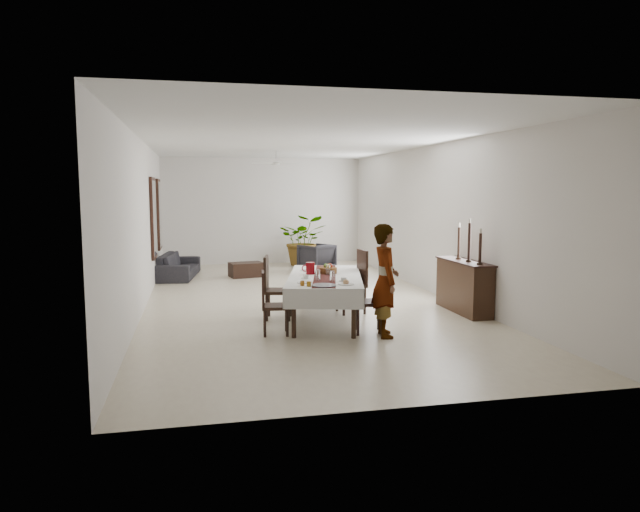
# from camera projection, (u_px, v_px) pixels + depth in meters

# --- Properties ---
(floor) EXTENTS (6.00, 12.00, 0.00)m
(floor) POSITION_uv_depth(u_px,v_px,m) (298.00, 299.00, 11.70)
(floor) COLOR beige
(floor) RESTS_ON ground
(ceiling) EXTENTS (6.00, 12.00, 0.02)m
(ceiling) POSITION_uv_depth(u_px,v_px,m) (297.00, 141.00, 11.33)
(ceiling) COLOR silver
(ceiling) RESTS_ON wall_back
(wall_back) EXTENTS (6.00, 0.02, 3.20)m
(wall_back) POSITION_uv_depth(u_px,v_px,m) (263.00, 211.00, 17.34)
(wall_back) COLOR silver
(wall_back) RESTS_ON floor
(wall_front) EXTENTS (6.00, 0.02, 3.20)m
(wall_front) POSITION_uv_depth(u_px,v_px,m) (403.00, 254.00, 5.69)
(wall_front) COLOR silver
(wall_front) RESTS_ON floor
(wall_left) EXTENTS (0.02, 12.00, 3.20)m
(wall_left) POSITION_uv_depth(u_px,v_px,m) (143.00, 224.00, 10.88)
(wall_left) COLOR silver
(wall_left) RESTS_ON floor
(wall_right) EXTENTS (0.02, 12.00, 3.20)m
(wall_right) POSITION_uv_depth(u_px,v_px,m) (436.00, 220.00, 12.15)
(wall_right) COLOR silver
(wall_right) RESTS_ON floor
(dining_table_top) EXTENTS (1.59, 2.65, 0.05)m
(dining_table_top) POSITION_uv_depth(u_px,v_px,m) (325.00, 278.00, 9.74)
(dining_table_top) COLOR black
(dining_table_top) RESTS_ON table_leg_fl
(table_leg_fl) EXTENTS (0.09, 0.09, 0.72)m
(table_leg_fl) POSITION_uv_depth(u_px,v_px,m) (294.00, 315.00, 8.62)
(table_leg_fl) COLOR black
(table_leg_fl) RESTS_ON floor
(table_leg_fr) EXTENTS (0.09, 0.09, 0.72)m
(table_leg_fr) POSITION_uv_depth(u_px,v_px,m) (354.00, 315.00, 8.60)
(table_leg_fr) COLOR black
(table_leg_fr) RESTS_ON floor
(table_leg_bl) EXTENTS (0.09, 0.09, 0.72)m
(table_leg_bl) POSITION_uv_depth(u_px,v_px,m) (302.00, 288.00, 10.96)
(table_leg_bl) COLOR black
(table_leg_bl) RESTS_ON floor
(table_leg_br) EXTENTS (0.09, 0.09, 0.72)m
(table_leg_br) POSITION_uv_depth(u_px,v_px,m) (349.00, 288.00, 10.94)
(table_leg_br) COLOR black
(table_leg_br) RESTS_ON floor
(tablecloth_top) EXTENTS (1.81, 2.87, 0.01)m
(tablecloth_top) POSITION_uv_depth(u_px,v_px,m) (325.00, 276.00, 9.73)
(tablecloth_top) COLOR white
(tablecloth_top) RESTS_ON dining_table_top
(tablecloth_drape_left) EXTENTS (0.64, 2.59, 0.31)m
(tablecloth_drape_left) POSITION_uv_depth(u_px,v_px,m) (290.00, 284.00, 9.76)
(tablecloth_drape_left) COLOR silver
(tablecloth_drape_left) RESTS_ON dining_table_top
(tablecloth_drape_right) EXTENTS (0.64, 2.59, 0.31)m
(tablecloth_drape_right) POSITION_uv_depth(u_px,v_px,m) (360.00, 285.00, 9.73)
(tablecloth_drape_right) COLOR white
(tablecloth_drape_right) RESTS_ON dining_table_top
(tablecloth_drape_near) EXTENTS (1.18, 0.30, 0.31)m
(tablecloth_drape_near) POSITION_uv_depth(u_px,v_px,m) (324.00, 299.00, 8.43)
(tablecloth_drape_near) COLOR silver
(tablecloth_drape_near) RESTS_ON dining_table_top
(tablecloth_drape_far) EXTENTS (1.18, 0.30, 0.31)m
(tablecloth_drape_far) POSITION_uv_depth(u_px,v_px,m) (326.00, 273.00, 11.06)
(tablecloth_drape_far) COLOR white
(tablecloth_drape_far) RESTS_ON dining_table_top
(table_runner) EXTENTS (0.96, 2.59, 0.00)m
(table_runner) POSITION_uv_depth(u_px,v_px,m) (325.00, 275.00, 9.73)
(table_runner) COLOR #551C18
(table_runner) RESTS_ON tablecloth_top
(red_pitcher) EXTENTS (0.19, 0.19, 0.21)m
(red_pitcher) POSITION_uv_depth(u_px,v_px,m) (310.00, 268.00, 9.88)
(red_pitcher) COLOR maroon
(red_pitcher) RESTS_ON tablecloth_top
(pitcher_handle) EXTENTS (0.13, 0.05, 0.12)m
(pitcher_handle) POSITION_uv_depth(u_px,v_px,m) (305.00, 268.00, 9.88)
(pitcher_handle) COLOR maroon
(pitcher_handle) RESTS_ON red_pitcher
(wine_glass_near) EXTENTS (0.07, 0.07, 0.18)m
(wine_glass_near) POSITION_uv_depth(u_px,v_px,m) (332.00, 276.00, 9.05)
(wine_glass_near) COLOR white
(wine_glass_near) RESTS_ON tablecloth_top
(wine_glass_mid) EXTENTS (0.07, 0.07, 0.18)m
(wine_glass_mid) POSITION_uv_depth(u_px,v_px,m) (318.00, 275.00, 9.16)
(wine_glass_mid) COLOR white
(wine_glass_mid) RESTS_ON tablecloth_top
(wine_glass_far) EXTENTS (0.07, 0.07, 0.18)m
(wine_glass_far) POSITION_uv_depth(u_px,v_px,m) (328.00, 270.00, 9.77)
(wine_glass_far) COLOR white
(wine_glass_far) RESTS_ON tablecloth_top
(teacup_right) EXTENTS (0.09, 0.09, 0.06)m
(teacup_right) POSITION_uv_depth(u_px,v_px,m) (344.00, 279.00, 9.11)
(teacup_right) COLOR silver
(teacup_right) RESTS_ON saucer_right
(saucer_right) EXTENTS (0.15, 0.15, 0.01)m
(saucer_right) POSITION_uv_depth(u_px,v_px,m) (344.00, 281.00, 9.11)
(saucer_right) COLOR silver
(saucer_right) RESTS_ON tablecloth_top
(teacup_left) EXTENTS (0.09, 0.09, 0.06)m
(teacup_left) POSITION_uv_depth(u_px,v_px,m) (306.00, 277.00, 9.38)
(teacup_left) COLOR silver
(teacup_left) RESTS_ON saucer_left
(saucer_left) EXTENTS (0.15, 0.15, 0.01)m
(saucer_left) POSITION_uv_depth(u_px,v_px,m) (306.00, 278.00, 9.38)
(saucer_left) COLOR white
(saucer_left) RESTS_ON tablecloth_top
(plate_near_right) EXTENTS (0.25, 0.25, 0.02)m
(plate_near_right) POSITION_uv_depth(u_px,v_px,m) (346.00, 284.00, 8.80)
(plate_near_right) COLOR white
(plate_near_right) RESTS_ON tablecloth_top
(bread_near_right) EXTENTS (0.09, 0.09, 0.09)m
(bread_near_right) POSITION_uv_depth(u_px,v_px,m) (346.00, 282.00, 8.80)
(bread_near_right) COLOR tan
(bread_near_right) RESTS_ON plate_near_right
(plate_near_left) EXTENTS (0.25, 0.25, 0.02)m
(plate_near_left) POSITION_uv_depth(u_px,v_px,m) (305.00, 282.00, 8.97)
(plate_near_left) COLOR white
(plate_near_left) RESTS_ON tablecloth_top
(plate_far_left) EXTENTS (0.25, 0.25, 0.02)m
(plate_far_left) POSITION_uv_depth(u_px,v_px,m) (307.00, 270.00, 10.30)
(plate_far_left) COLOR white
(plate_far_left) RESTS_ON tablecloth_top
(serving_tray) EXTENTS (0.37, 0.37, 0.02)m
(serving_tray) POSITION_uv_depth(u_px,v_px,m) (324.00, 285.00, 8.66)
(serving_tray) COLOR #39383D
(serving_tray) RESTS_ON tablecloth_top
(jam_jar_a) EXTENTS (0.07, 0.07, 0.08)m
(jam_jar_a) POSITION_uv_depth(u_px,v_px,m) (309.00, 284.00, 8.63)
(jam_jar_a) COLOR #9A6716
(jam_jar_a) RESTS_ON tablecloth_top
(jam_jar_b) EXTENTS (0.07, 0.07, 0.08)m
(jam_jar_b) POSITION_uv_depth(u_px,v_px,m) (302.00, 283.00, 8.69)
(jam_jar_b) COLOR #9B5A16
(jam_jar_b) RESTS_ON tablecloth_top
(fruit_basket) EXTENTS (0.31, 0.31, 0.10)m
(fruit_basket) POSITION_uv_depth(u_px,v_px,m) (328.00, 270.00, 9.98)
(fruit_basket) COLOR brown
(fruit_basket) RESTS_ON tablecloth_top
(fruit_red) EXTENTS (0.09, 0.09, 0.09)m
(fruit_red) POSITION_uv_depth(u_px,v_px,m) (330.00, 266.00, 9.99)
(fruit_red) COLOR #9F230F
(fruit_red) RESTS_ON fruit_basket
(fruit_green) EXTENTS (0.08, 0.08, 0.08)m
(fruit_green) POSITION_uv_depth(u_px,v_px,m) (326.00, 266.00, 10.00)
(fruit_green) COLOR #598B29
(fruit_green) RESTS_ON fruit_basket
(fruit_yellow) EXTENTS (0.09, 0.09, 0.09)m
(fruit_yellow) POSITION_uv_depth(u_px,v_px,m) (328.00, 266.00, 9.92)
(fruit_yellow) COLOR gold
(fruit_yellow) RESTS_ON fruit_basket
(chair_right_near_seat) EXTENTS (0.53, 0.53, 0.05)m
(chair_right_near_seat) POSITION_uv_depth(u_px,v_px,m) (369.00, 303.00, 8.94)
(chair_right_near_seat) COLOR black
(chair_right_near_seat) RESTS_ON chair_right_near_leg_fl
(chair_right_near_leg_fl) EXTENTS (0.05, 0.05, 0.45)m
(chair_right_near_leg_fl) POSITION_uv_depth(u_px,v_px,m) (382.00, 321.00, 8.79)
(chair_right_near_leg_fl) COLOR black
(chair_right_near_leg_fl) RESTS_ON floor
(chair_right_near_leg_fr) EXTENTS (0.05, 0.05, 0.45)m
(chair_right_near_leg_fr) POSITION_uv_depth(u_px,v_px,m) (378.00, 316.00, 9.17)
(chair_right_near_leg_fr) COLOR black
(chair_right_near_leg_fr) RESTS_ON floor
(chair_right_near_leg_bl) EXTENTS (0.05, 0.05, 0.45)m
(chair_right_near_leg_bl) POSITION_uv_depth(u_px,v_px,m) (358.00, 321.00, 8.77)
(chair_right_near_leg_bl) COLOR black
(chair_right_near_leg_bl) RESTS_ON floor
(chair_right_near_leg_br) EXTENTS (0.05, 0.05, 0.45)m
(chair_right_near_leg_br) POSITION_uv_depth(u_px,v_px,m) (355.00, 316.00, 9.15)
(chair_right_near_leg_br) COLOR black
(chair_right_near_leg_br) RESTS_ON floor
(chair_right_near_back) EXTENTS (0.12, 0.46, 0.58)m
(chair_right_near_back) POSITION_uv_depth(u_px,v_px,m) (382.00, 283.00, 8.92)
(chair_right_near_back) COLOR black
(chair_right_near_back) RESTS_ON chair_right_near_seat
(chair_right_far_seat) EXTENTS (0.52, 0.52, 0.06)m
(chair_right_far_seat) POSITION_uv_depth(u_px,v_px,m) (351.00, 285.00, 10.40)
(chair_right_far_seat) COLOR black
(chair_right_far_seat) RESTS_ON chair_right_far_leg_fl
(chair_right_far_leg_fl) EXTENTS (0.05, 0.05, 0.48)m
(chair_right_far_leg_fl) POSITION_uv_depth(u_px,v_px,m) (365.00, 301.00, 10.29)
(chair_right_far_leg_fl) COLOR black
(chair_right_far_leg_fl) RESTS_ON floor
(chair_right_far_leg_fr) EXTENTS (0.05, 0.05, 0.48)m
(chair_right_far_leg_fr) POSITION_uv_depth(u_px,v_px,m) (357.00, 297.00, 10.67)
(chair_right_far_leg_fr) COLOR black
(chair_right_far_leg_fr) RESTS_ON floor
(chair_right_far_leg_bl) EXTENTS (0.05, 0.05, 0.48)m
(chair_right_far_leg_bl) POSITION_uv_depth(u_px,v_px,m) (344.00, 302.00, 10.18)
(chair_right_far_leg_bl) COLOR black
(chair_right_far_leg_bl) RESTS_ON floor
(chair_right_far_leg_br) EXTENTS (0.05, 0.05, 0.48)m
(chair_right_far_leg_br) POSITION_uv_depth(u_px,v_px,m) (337.00, 298.00, 10.56)
(chair_right_far_leg_br) COLOR black
(chair_right_far_leg_br) RESTS_ON floor
(chair_right_far_back) EXTENTS (0.08, 0.49, 0.62)m
(chair_right_far_back) POSITION_uv_depth(u_px,v_px,m) (362.00, 267.00, 10.42)
(chair_right_far_back) COLOR black
(chair_right_far_back) RESTS_ON chair_right_far_seat
(chair_left_near_seat) EXTENTS (0.46, 0.46, 0.05)m
(chair_left_near_seat) POSITION_uv_depth(u_px,v_px,m) (276.00, 306.00, 8.84)
(chair_left_near_seat) COLOR black
(chair_left_near_seat) RESTS_ON chair_left_near_leg_fl
(chair_left_near_leg_fl) EXTENTS (0.05, 0.05, 0.41)m
(chair_left_near_leg_fl) POSITION_uv_depth(u_px,v_px,m) (265.00, 319.00, 9.02)
(chair_left_near_leg_fl) COLOR black
(chair_left_near_leg_fl) RESTS_ON floor
(chair_left_near_leg_fr) EXTENTS (0.05, 0.05, 0.41)m
(chair_left_near_leg_fr) POSITION_uv_depth(u_px,v_px,m) (265.00, 324.00, 8.68)
(chair_left_near_leg_fr) COLOR black
(chair_left_near_leg_fr) RESTS_ON floor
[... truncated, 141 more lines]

